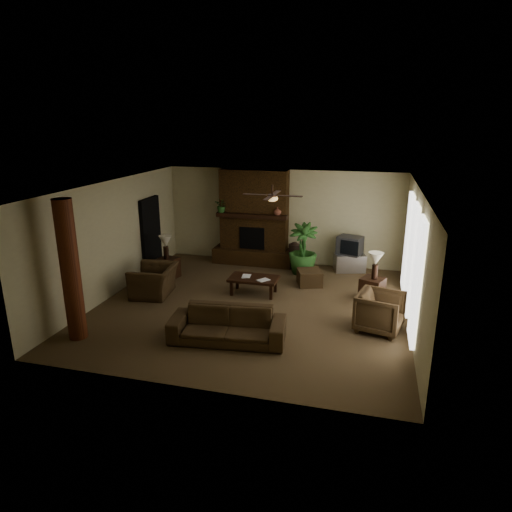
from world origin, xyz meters
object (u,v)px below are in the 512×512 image
(ottoman, at_px, (310,278))
(lamp_right, at_px, (376,261))
(armchair_left, at_px, (154,276))
(floor_vase, at_px, (294,253))
(log_column, at_px, (70,271))
(side_table_right, at_px, (372,289))
(armchair_right, at_px, (380,310))
(lamp_left, at_px, (166,243))
(sofa, at_px, (227,320))
(coffee_table, at_px, (254,280))
(floor_plant, at_px, (302,260))
(side_table_left, at_px, (168,268))
(tv_stand, at_px, (350,263))

(ottoman, xyz_separation_m, lamp_right, (1.63, -0.66, 0.80))
(armchair_left, xyz_separation_m, floor_vase, (2.98, 3.00, -0.06))
(lamp_right, bearing_deg, log_column, -148.68)
(floor_vase, relative_size, side_table_right, 1.40)
(armchair_right, bearing_deg, lamp_left, 85.45)
(sofa, bearing_deg, coffee_table, 86.77)
(coffee_table, xyz_separation_m, floor_plant, (0.93, 1.87, 0.03))
(ottoman, bearing_deg, armchair_right, -52.39)
(coffee_table, bearing_deg, lamp_right, 6.29)
(coffee_table, distance_m, lamp_left, 2.72)
(floor_vase, bearing_deg, armchair_right, -56.46)
(log_column, distance_m, ottoman, 5.91)
(armchair_right, relative_size, ottoman, 1.50)
(armchair_left, relative_size, floor_vase, 1.47)
(armchair_right, relative_size, side_table_left, 1.64)
(armchair_right, bearing_deg, floor_vase, 47.12)
(ottoman, height_order, lamp_left, lamp_left)
(ottoman, height_order, floor_vase, floor_vase)
(sofa, xyz_separation_m, armchair_left, (-2.51, 1.85, 0.05))
(log_column, xyz_separation_m, lamp_left, (0.21, 3.68, -0.40))
(armchair_left, height_order, coffee_table, armchair_left)
(tv_stand, bearing_deg, armchair_left, -162.24)
(ottoman, distance_m, floor_plant, 0.97)
(lamp_left, distance_m, side_table_right, 5.51)
(armchair_right, bearing_deg, ottoman, 51.19)
(log_column, xyz_separation_m, armchair_left, (0.43, 2.47, -0.91))
(armchair_right, relative_size, floor_vase, 1.17)
(coffee_table, relative_size, lamp_right, 1.85)
(floor_vase, xyz_separation_m, floor_plant, (0.31, -0.46, -0.03))
(log_column, height_order, floor_plant, log_column)
(lamp_right, bearing_deg, sofa, -134.10)
(coffee_table, bearing_deg, armchair_left, -164.17)
(tv_stand, relative_size, lamp_right, 1.31)
(armchair_right, distance_m, floor_plant, 3.80)
(armchair_left, xyz_separation_m, side_table_right, (5.23, 1.01, -0.22))
(lamp_left, height_order, lamp_right, same)
(floor_vase, bearing_deg, lamp_left, -150.82)
(log_column, distance_m, sofa, 3.16)
(sofa, bearing_deg, lamp_right, 39.49)
(log_column, distance_m, side_table_left, 3.89)
(log_column, bearing_deg, coffee_table, 48.29)
(ottoman, height_order, side_table_right, side_table_right)
(lamp_right, bearing_deg, armchair_left, -169.33)
(armchair_right, xyz_separation_m, side_table_left, (-5.61, 1.88, -0.18))
(armchair_right, relative_size, lamp_right, 1.39)
(floor_vase, distance_m, side_table_right, 3.00)
(floor_vase, height_order, side_table_right, floor_vase)
(sofa, relative_size, tv_stand, 2.65)
(coffee_table, distance_m, side_table_right, 2.88)
(floor_vase, relative_size, lamp_right, 1.18)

